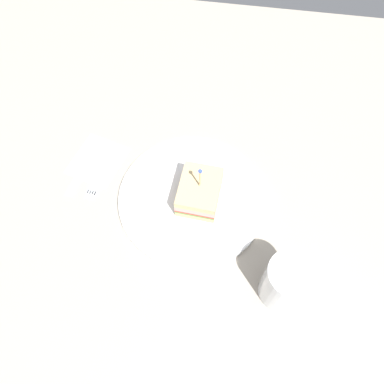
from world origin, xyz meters
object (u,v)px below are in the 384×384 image
(plate, at_px, (192,198))
(fork, at_px, (98,178))
(knife, at_px, (82,172))
(napkin, at_px, (98,161))
(sandwich_half_center, at_px, (200,190))
(drink_glass, at_px, (285,283))

(plate, xyz_separation_m, fork, (0.02, 0.19, -0.00))
(knife, bearing_deg, napkin, -37.50)
(sandwich_half_center, relative_size, drink_glass, 0.97)
(drink_glass, bearing_deg, napkin, 60.66)
(fork, distance_m, knife, 0.04)
(napkin, bearing_deg, sandwich_half_center, -104.46)
(fork, height_order, knife, same)
(plate, bearing_deg, napkin, 73.34)
(napkin, bearing_deg, plate, -106.66)
(sandwich_half_center, relative_size, napkin, 0.94)
(sandwich_half_center, xyz_separation_m, drink_glass, (-0.16, -0.16, 0.01))
(plate, height_order, knife, plate)
(napkin, height_order, fork, fork)
(plate, distance_m, napkin, 0.21)
(drink_glass, bearing_deg, knife, 65.78)
(plate, xyz_separation_m, drink_glass, (-0.15, -0.18, 0.04))
(drink_glass, xyz_separation_m, napkin, (0.22, 0.38, -0.04))
(sandwich_half_center, xyz_separation_m, napkin, (0.06, 0.22, -0.04))
(knife, bearing_deg, fork, -105.33)
(knife, bearing_deg, plate, -97.31)
(drink_glass, relative_size, knife, 0.80)
(sandwich_half_center, xyz_separation_m, fork, (0.01, 0.21, -0.03))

